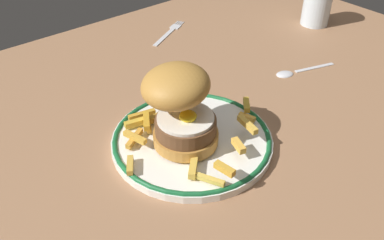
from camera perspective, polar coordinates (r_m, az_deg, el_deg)
The scene contains 7 objects.
ground_plane at distance 67.61cm, azimuth -3.22°, elevation -3.43°, with size 144.61×93.60×4.00cm, color #996D4B.
dinner_plate at distance 64.11cm, azimuth -0.00°, elevation -2.69°, with size 25.04×25.04×1.60cm.
burger at distance 59.88cm, azimuth -1.39°, elevation 2.22°, with size 12.52×13.20×12.10cm.
fries_pile at distance 62.18cm, azimuth -1.61°, elevation -2.12°, with size 25.06×21.88×2.79cm.
water_glass at distance 106.39cm, azimuth 16.91°, elevation 14.76°, with size 6.64×6.64×10.02cm.
fork at distance 99.17cm, azimuth -3.15°, elevation 12.11°, with size 13.40×7.89×0.36cm.
spoon at distance 84.62cm, azimuth 13.63°, elevation 6.55°, with size 13.17×5.75×0.90cm.
Camera 1 is at (-29.97, -41.99, 41.71)cm, focal length 38.46 mm.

